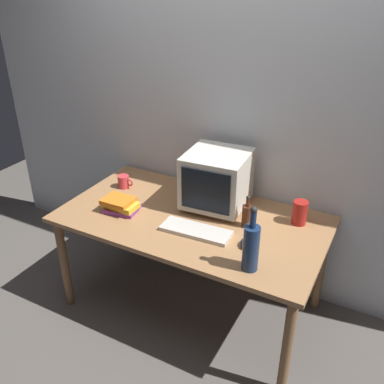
{
  "coord_description": "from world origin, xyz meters",
  "views": [
    {
      "loc": [
        1.06,
        -2.0,
        2.1
      ],
      "look_at": [
        0.0,
        0.0,
        0.89
      ],
      "focal_mm": 39.61,
      "sensor_mm": 36.0,
      "label": 1
    }
  ],
  "objects_px": {
    "bottle_short": "(247,215)",
    "crt_monitor": "(217,180)",
    "book_stack": "(121,205)",
    "keyboard": "(196,231)",
    "mug": "(124,182)",
    "metal_canister": "(300,213)",
    "bottle_tall": "(251,246)",
    "computer_mouse": "(245,243)"
  },
  "relations": [
    {
      "from": "bottle_short",
      "to": "crt_monitor",
      "type": "bearing_deg",
      "value": 152.79
    },
    {
      "from": "bottle_short",
      "to": "book_stack",
      "type": "xyz_separation_m",
      "value": [
        -0.78,
        -0.21,
        -0.03
      ]
    },
    {
      "from": "keyboard",
      "to": "book_stack",
      "type": "xyz_separation_m",
      "value": [
        -0.54,
        -0.0,
        0.03
      ]
    },
    {
      "from": "keyboard",
      "to": "book_stack",
      "type": "height_order",
      "value": "book_stack"
    },
    {
      "from": "mug",
      "to": "metal_canister",
      "type": "xyz_separation_m",
      "value": [
        1.22,
        0.11,
        0.03
      ]
    },
    {
      "from": "book_stack",
      "to": "metal_canister",
      "type": "xyz_separation_m",
      "value": [
        1.05,
        0.39,
        0.03
      ]
    },
    {
      "from": "crt_monitor",
      "to": "bottle_tall",
      "type": "height_order",
      "value": "same"
    },
    {
      "from": "keyboard",
      "to": "bottle_short",
      "type": "distance_m",
      "value": 0.32
    },
    {
      "from": "computer_mouse",
      "to": "bottle_short",
      "type": "xyz_separation_m",
      "value": [
        -0.07,
        0.19,
        0.06
      ]
    },
    {
      "from": "computer_mouse",
      "to": "metal_canister",
      "type": "distance_m",
      "value": 0.43
    },
    {
      "from": "computer_mouse",
      "to": "crt_monitor",
      "type": "bearing_deg",
      "value": 121.98
    },
    {
      "from": "book_stack",
      "to": "keyboard",
      "type": "bearing_deg",
      "value": 0.29
    },
    {
      "from": "computer_mouse",
      "to": "metal_canister",
      "type": "bearing_deg",
      "value": 48.27
    },
    {
      "from": "mug",
      "to": "keyboard",
      "type": "bearing_deg",
      "value": -20.97
    },
    {
      "from": "book_stack",
      "to": "mug",
      "type": "relative_size",
      "value": 1.9
    },
    {
      "from": "bottle_short",
      "to": "metal_canister",
      "type": "bearing_deg",
      "value": 33.93
    },
    {
      "from": "bottle_tall",
      "to": "mug",
      "type": "relative_size",
      "value": 3.08
    },
    {
      "from": "bottle_tall",
      "to": "book_stack",
      "type": "height_order",
      "value": "bottle_tall"
    },
    {
      "from": "bottle_tall",
      "to": "metal_canister",
      "type": "distance_m",
      "value": 0.57
    },
    {
      "from": "bottle_tall",
      "to": "metal_canister",
      "type": "relative_size",
      "value": 2.47
    },
    {
      "from": "crt_monitor",
      "to": "book_stack",
      "type": "height_order",
      "value": "crt_monitor"
    },
    {
      "from": "keyboard",
      "to": "bottle_tall",
      "type": "distance_m",
      "value": 0.45
    },
    {
      "from": "mug",
      "to": "metal_canister",
      "type": "distance_m",
      "value": 1.23
    },
    {
      "from": "bottle_tall",
      "to": "bottle_short",
      "type": "relative_size",
      "value": 1.77
    },
    {
      "from": "crt_monitor",
      "to": "metal_canister",
      "type": "xyz_separation_m",
      "value": [
        0.54,
        0.04,
        -0.12
      ]
    },
    {
      "from": "keyboard",
      "to": "mug",
      "type": "xyz_separation_m",
      "value": [
        -0.72,
        0.27,
        0.03
      ]
    },
    {
      "from": "keyboard",
      "to": "mug",
      "type": "relative_size",
      "value": 3.5
    },
    {
      "from": "book_stack",
      "to": "computer_mouse",
      "type": "bearing_deg",
      "value": 0.95
    },
    {
      "from": "bottle_short",
      "to": "metal_canister",
      "type": "distance_m",
      "value": 0.32
    },
    {
      "from": "keyboard",
      "to": "bottle_short",
      "type": "relative_size",
      "value": 2.01
    },
    {
      "from": "computer_mouse",
      "to": "mug",
      "type": "bearing_deg",
      "value": 151.93
    },
    {
      "from": "keyboard",
      "to": "bottle_short",
      "type": "xyz_separation_m",
      "value": [
        0.24,
        0.2,
        0.07
      ]
    },
    {
      "from": "computer_mouse",
      "to": "bottle_short",
      "type": "bearing_deg",
      "value": 96.42
    },
    {
      "from": "bottle_tall",
      "to": "bottle_short",
      "type": "distance_m",
      "value": 0.41
    },
    {
      "from": "computer_mouse",
      "to": "book_stack",
      "type": "bearing_deg",
      "value": 167.3
    },
    {
      "from": "crt_monitor",
      "to": "computer_mouse",
      "type": "bearing_deg",
      "value": -44.37
    },
    {
      "from": "metal_canister",
      "to": "keyboard",
      "type": "bearing_deg",
      "value": -142.79
    },
    {
      "from": "bottle_tall",
      "to": "metal_canister",
      "type": "bearing_deg",
      "value": 79.19
    },
    {
      "from": "book_stack",
      "to": "mug",
      "type": "height_order",
      "value": "same"
    },
    {
      "from": "bottle_short",
      "to": "metal_canister",
      "type": "xyz_separation_m",
      "value": [
        0.27,
        0.18,
        -0.0
      ]
    },
    {
      "from": "bottle_short",
      "to": "mug",
      "type": "relative_size",
      "value": 1.74
    },
    {
      "from": "keyboard",
      "to": "computer_mouse",
      "type": "height_order",
      "value": "computer_mouse"
    }
  ]
}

